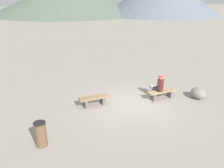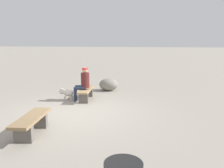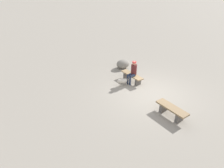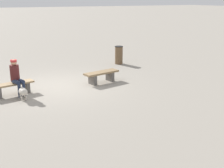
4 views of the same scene
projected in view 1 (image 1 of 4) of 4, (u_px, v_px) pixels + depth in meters
The scene contains 7 objects.
ground at pixel (132, 105), 11.68m from camera, with size 210.00×210.00×0.06m, color gray.
bench_left at pixel (94, 99), 11.45m from camera, with size 1.58×0.72×0.46m.
bench_right at pixel (162, 93), 12.18m from camera, with size 1.58×0.67×0.45m.
seated_person at pixel (159, 85), 12.04m from camera, with size 0.44×0.62×1.30m.
dog at pixel (152, 89), 12.81m from camera, with size 0.27×0.71×0.45m.
trash_bin at pixel (41, 134), 8.32m from camera, with size 0.44×0.44×0.95m.
boulder at pixel (198, 93), 12.24m from camera, with size 0.70×0.89×0.58m, color gray.
Camera 1 is at (-3.47, -9.98, 5.16)m, focal length 37.39 mm.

